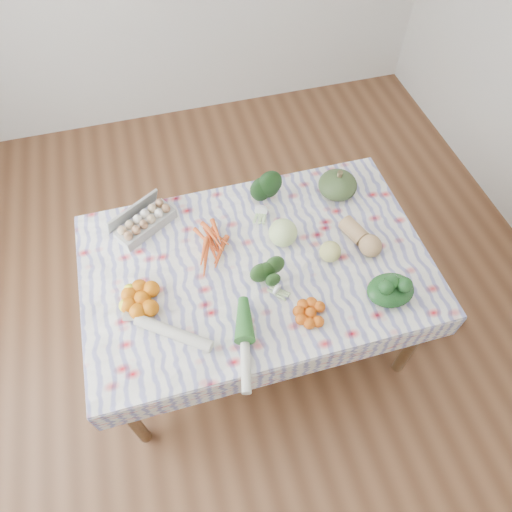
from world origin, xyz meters
TOP-DOWN VIEW (x-y plane):
  - ground at (0.00, 0.00)m, footprint 4.50×4.50m
  - dining_table at (0.00, 0.00)m, footprint 1.60×1.00m
  - tablecloth at (0.00, 0.00)m, footprint 1.66×1.06m
  - egg_carton at (-0.48, 0.35)m, footprint 0.33×0.27m
  - carrot_bunch at (-0.20, 0.13)m, footprint 0.25×0.23m
  - kale_bunch at (0.12, 0.33)m, footprint 0.22×0.21m
  - kabocha_squash at (0.53, 0.32)m, footprint 0.25×0.25m
  - cabbage at (0.16, 0.09)m, footprint 0.15×0.15m
  - butternut_squash at (0.53, -0.02)m, footprint 0.18×0.26m
  - orange_cluster at (-0.55, -0.08)m, footprint 0.29×0.29m
  - broccoli at (0.02, -0.15)m, footprint 0.18×0.18m
  - mandarin_cluster at (0.16, -0.34)m, footprint 0.23×0.23m
  - grapefruit at (0.35, -0.07)m, footprint 0.12×0.12m
  - spinach_bag at (0.54, -0.34)m, footprint 0.26×0.22m
  - daikon at (-0.44, -0.27)m, footprint 0.34×0.27m
  - leek at (-0.16, -0.41)m, footprint 0.13×0.41m

SIDE VIEW (x-z plane):
  - ground at x=0.00m, z-range 0.00..0.00m
  - dining_table at x=0.00m, z-range 0.30..1.05m
  - tablecloth at x=0.00m, z-range 0.75..0.76m
  - carrot_bunch at x=-0.20m, z-range 0.76..0.80m
  - leek at x=-0.16m, z-range 0.76..0.81m
  - daikon at x=-0.44m, z-range 0.76..0.82m
  - mandarin_cluster at x=0.16m, z-range 0.76..0.82m
  - orange_cluster at x=-0.55m, z-range 0.76..0.84m
  - egg_carton at x=-0.48m, z-range 0.76..0.84m
  - spinach_bag at x=0.54m, z-range 0.76..0.86m
  - broccoli at x=0.02m, z-range 0.76..0.86m
  - grapefruit at x=0.35m, z-range 0.76..0.87m
  - butternut_squash at x=0.53m, z-range 0.76..0.87m
  - kabocha_squash at x=0.53m, z-range 0.76..0.90m
  - cabbage at x=0.16m, z-range 0.76..0.90m
  - kale_bunch at x=0.12m, z-range 0.76..0.92m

